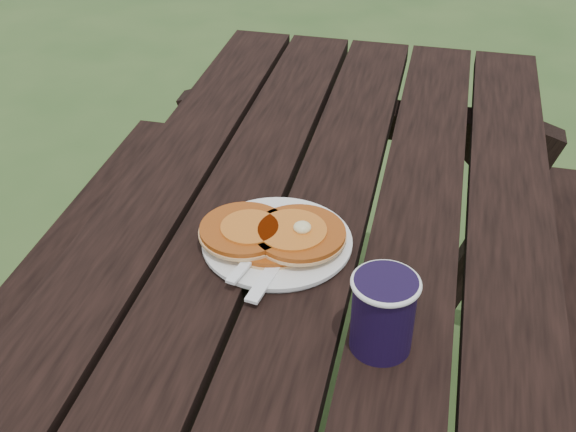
% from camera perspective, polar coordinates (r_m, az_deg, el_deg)
% --- Properties ---
extents(picnic_table, '(1.36, 1.80, 0.75)m').
position_cam_1_polar(picnic_table, '(1.37, 1.27, -16.38)').
color(picnic_table, black).
rests_on(picnic_table, ground).
extents(plate, '(0.29, 0.29, 0.01)m').
position_cam_1_polar(plate, '(1.13, -0.86, -2.09)').
color(plate, white).
rests_on(plate, picnic_table).
extents(pancake_stack, '(0.23, 0.15, 0.04)m').
position_cam_1_polar(pancake_stack, '(1.11, -1.16, -1.41)').
color(pancake_stack, '#AD4C13').
rests_on(pancake_stack, plate).
extents(knife, '(0.05, 0.18, 0.00)m').
position_cam_1_polar(knife, '(1.07, -0.99, -3.82)').
color(knife, white).
rests_on(knife, plate).
extents(fork, '(0.07, 0.16, 0.01)m').
position_cam_1_polar(fork, '(1.07, -3.16, -3.57)').
color(fork, white).
rests_on(fork, plate).
extents(coffee_cup, '(0.09, 0.09, 0.11)m').
position_cam_1_polar(coffee_cup, '(0.93, 7.54, -7.37)').
color(coffee_cup, black).
rests_on(coffee_cup, picnic_table).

